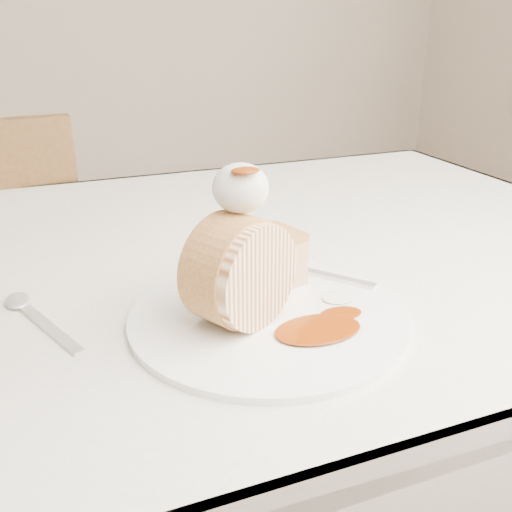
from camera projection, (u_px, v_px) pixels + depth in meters
name	position (u px, v px, depth m)	size (l,w,h in m)	color
table	(195.00, 308.00, 0.85)	(1.40, 0.90, 0.75)	white
plate	(268.00, 316.00, 0.63)	(0.31, 0.31, 0.01)	white
roulade_slice	(240.00, 272.00, 0.59)	(0.11, 0.11, 0.06)	#FFE0B1
cake_chunk	(270.00, 262.00, 0.69)	(0.07, 0.06, 0.06)	#D28A4F
whipped_cream	(240.00, 188.00, 0.58)	(0.06, 0.06, 0.05)	white
caramel_drizzle	(245.00, 164.00, 0.56)	(0.03, 0.02, 0.01)	#732904
caramel_pool	(318.00, 329.00, 0.59)	(0.10, 0.06, 0.00)	#732904
fork	(326.00, 275.00, 0.71)	(0.02, 0.18, 0.00)	silver
spoon	(51.00, 329.00, 0.61)	(0.02, 0.16, 0.00)	silver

